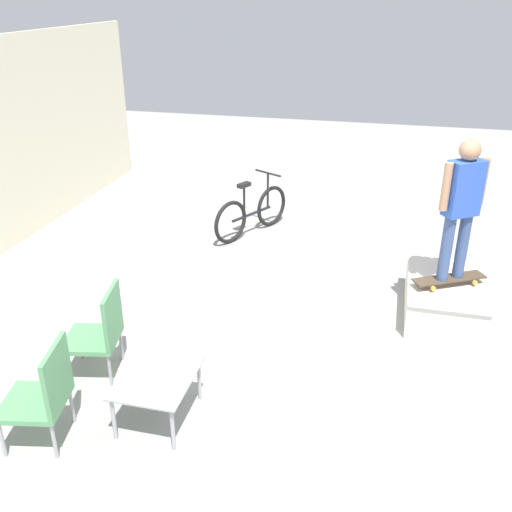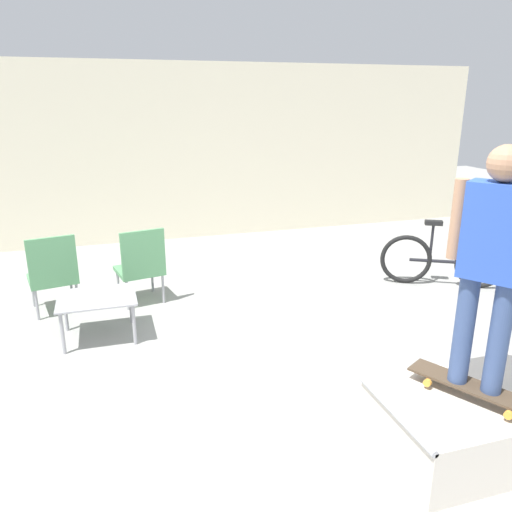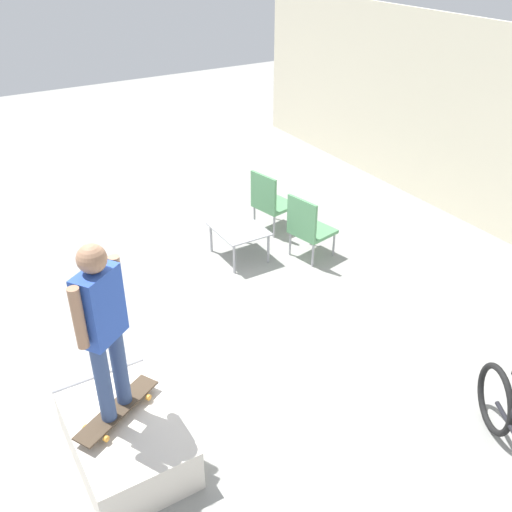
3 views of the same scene
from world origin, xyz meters
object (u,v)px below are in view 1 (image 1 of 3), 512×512
Objects in this scene: patio_chair_right at (101,330)px; person_skater at (462,201)px; skate_ramp_box at (444,298)px; coffee_table at (157,382)px; skateboard_on_ramp at (449,279)px; bicycle at (252,212)px; patio_chair_left at (44,392)px.

person_skater is at bearing 108.15° from patio_chair_right.
coffee_table is at bearing 134.38° from skate_ramp_box.
skateboard_on_ramp is 3.95m from patio_chair_right.
coffee_table is 0.53× the size of bicycle.
coffee_table is 0.97m from patio_chair_right.
skate_ramp_box is at bearing 119.96° from patio_chair_left.
skate_ramp_box is 3.64m from coffee_table.
coffee_table is 0.82× the size of patio_chair_right.
person_skater reaches higher than patio_chair_right.
skateboard_on_ramp is 4.52m from patio_chair_left.
bicycle is (1.93, 2.86, -0.16)m from skateboard_on_ramp.
patio_chair_right reaches higher than coffee_table.
skate_ramp_box is 4.57m from patio_chair_left.
person_skater reaches higher than skateboard_on_ramp.
skateboard_on_ramp is at bearing 171.64° from person_skater.
patio_chair_left is at bearing 131.52° from skate_ramp_box.
skateboard_on_ramp reaches higher than coffee_table.
person_skater reaches higher than coffee_table.
skateboard_on_ramp is (-0.07, -0.02, 0.30)m from skate_ramp_box.
patio_chair_left is at bearing 120.42° from coffee_table.
patio_chair_right is at bearing 120.72° from skate_ramp_box.
coffee_table is (-2.48, 2.62, -0.11)m from skateboard_on_ramp.
patio_chair_left reaches higher than bicycle.
person_skater is 1.71× the size of patio_chair_right.
skate_ramp_box is 0.93× the size of bicycle.
person_skater is 3.76m from coffee_table.
skateboard_on_ramp is at bearing 119.19° from patio_chair_left.
person_skater is 1.11× the size of bicycle.
patio_chair_left is 1.00× the size of patio_chair_right.
coffee_table is (-2.48, 2.62, -1.07)m from person_skater.
coffee_table is 0.82× the size of patio_chair_left.
coffee_table is at bearing -148.46° from bicycle.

